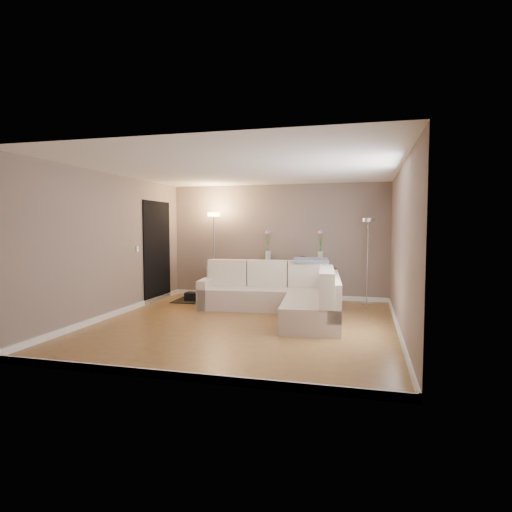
% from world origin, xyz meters
% --- Properties ---
extents(floor, '(5.00, 5.50, 0.01)m').
position_xyz_m(floor, '(0.00, 0.00, -0.01)').
color(floor, olive).
rests_on(floor, ground).
extents(ceiling, '(5.00, 5.50, 0.01)m').
position_xyz_m(ceiling, '(0.00, 0.00, 2.60)').
color(ceiling, white).
rests_on(ceiling, ground).
extents(wall_back, '(5.00, 0.02, 2.60)m').
position_xyz_m(wall_back, '(0.00, 2.76, 1.30)').
color(wall_back, '#7E6B61').
rests_on(wall_back, ground).
extents(wall_front, '(5.00, 0.02, 2.60)m').
position_xyz_m(wall_front, '(0.00, -2.76, 1.30)').
color(wall_front, '#7E6B61').
rests_on(wall_front, ground).
extents(wall_left, '(0.02, 5.50, 2.60)m').
position_xyz_m(wall_left, '(-2.51, 0.00, 1.30)').
color(wall_left, '#7E6B61').
rests_on(wall_left, ground).
extents(wall_right, '(0.02, 5.50, 2.60)m').
position_xyz_m(wall_right, '(2.51, 0.00, 1.30)').
color(wall_right, '#7E6B61').
rests_on(wall_right, ground).
extents(baseboard_back, '(5.00, 0.03, 0.10)m').
position_xyz_m(baseboard_back, '(0.00, 2.73, 0.05)').
color(baseboard_back, white).
rests_on(baseboard_back, ground).
extents(baseboard_front, '(5.00, 0.03, 0.10)m').
position_xyz_m(baseboard_front, '(0.00, -2.73, 0.05)').
color(baseboard_front, white).
rests_on(baseboard_front, ground).
extents(baseboard_left, '(0.03, 5.50, 0.10)m').
position_xyz_m(baseboard_left, '(-2.48, 0.00, 0.05)').
color(baseboard_left, white).
rests_on(baseboard_left, ground).
extents(baseboard_right, '(0.03, 5.50, 0.10)m').
position_xyz_m(baseboard_right, '(2.48, 0.00, 0.05)').
color(baseboard_right, white).
rests_on(baseboard_right, ground).
extents(doorway, '(0.02, 1.20, 2.20)m').
position_xyz_m(doorway, '(-2.48, 1.70, 1.10)').
color(doorway, black).
rests_on(doorway, ground).
extents(switch_plate, '(0.02, 0.08, 0.12)m').
position_xyz_m(switch_plate, '(-2.48, 0.85, 1.20)').
color(switch_plate, white).
rests_on(switch_plate, ground).
extents(sectional_sofa, '(2.95, 2.68, 0.96)m').
position_xyz_m(sectional_sofa, '(0.49, 1.05, 0.35)').
color(sectional_sofa, beige).
rests_on(sectional_sofa, floor).
extents(throw_blanket, '(0.74, 0.49, 0.09)m').
position_xyz_m(throw_blanket, '(0.90, 1.75, 0.97)').
color(throw_blanket, gray).
rests_on(throw_blanket, sectional_sofa).
extents(console_table, '(1.43, 0.53, 0.86)m').
position_xyz_m(console_table, '(0.33, 2.68, 0.49)').
color(console_table, black).
rests_on(console_table, floor).
extents(leaning_mirror, '(0.99, 0.16, 0.78)m').
position_xyz_m(leaning_mirror, '(0.39, 2.86, 1.23)').
color(leaning_mirror, black).
rests_on(leaning_mirror, console_table).
extents(table_decor, '(0.60, 0.15, 0.14)m').
position_xyz_m(table_decor, '(0.41, 2.64, 0.87)').
color(table_decor, orange).
rests_on(table_decor, console_table).
extents(flower_vase_left, '(0.17, 0.14, 0.74)m').
position_xyz_m(flower_vase_left, '(-0.18, 2.61, 1.15)').
color(flower_vase_left, silver).
rests_on(flower_vase_left, console_table).
extents(flower_vase_right, '(0.17, 0.14, 0.74)m').
position_xyz_m(flower_vase_right, '(0.99, 2.75, 1.15)').
color(flower_vase_right, silver).
rests_on(flower_vase_right, console_table).
extents(floor_lamp_lit, '(0.29, 0.29, 1.96)m').
position_xyz_m(floor_lamp_lit, '(-1.39, 2.35, 1.39)').
color(floor_lamp_lit, silver).
rests_on(floor_lamp_lit, floor).
extents(floor_lamp_unlit, '(0.33, 0.33, 1.82)m').
position_xyz_m(floor_lamp_unlit, '(2.02, 2.34, 1.29)').
color(floor_lamp_unlit, silver).
rests_on(floor_lamp_unlit, floor).
extents(charcoal_rug, '(1.33, 1.03, 0.02)m').
position_xyz_m(charcoal_rug, '(-1.48, 1.98, 0.01)').
color(charcoal_rug, black).
rests_on(charcoal_rug, floor).
extents(black_bag, '(0.38, 0.27, 0.23)m').
position_xyz_m(black_bag, '(-1.70, 1.86, 0.07)').
color(black_bag, black).
rests_on(black_bag, charcoal_rug).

